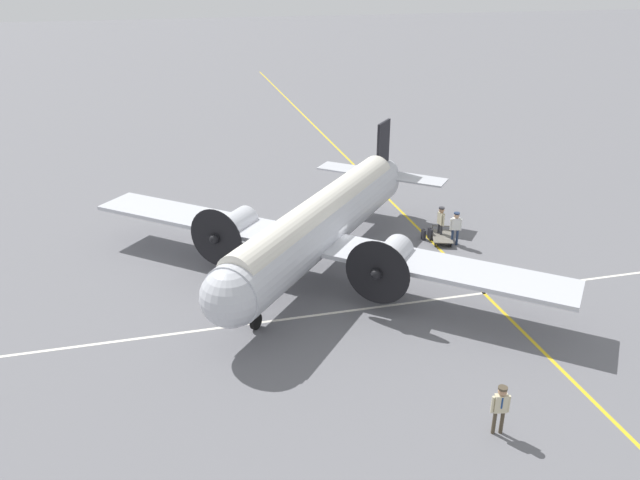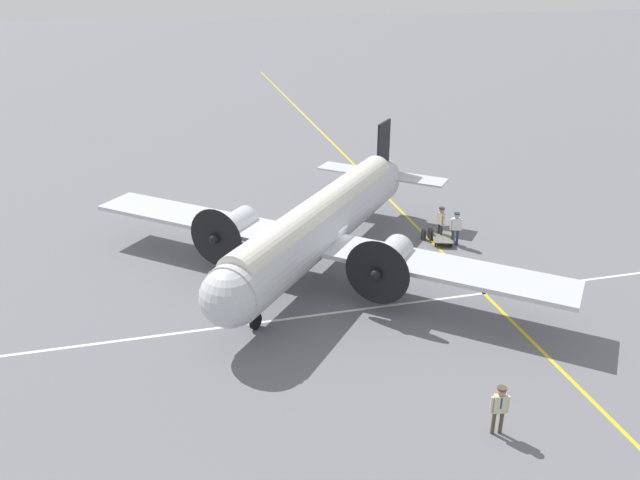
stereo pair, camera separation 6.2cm
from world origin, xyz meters
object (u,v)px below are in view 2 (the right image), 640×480
at_px(crew_foreground, 500,405).
at_px(passenger_boarding, 456,225).
at_px(airliner_main, 316,226).
at_px(suitcase_near_door, 424,235).
at_px(ramp_agent, 441,219).
at_px(suitcase_upright_spare, 430,234).
at_px(baggage_cart, 442,237).

bearing_deg(crew_foreground, passenger_boarding, -99.82).
bearing_deg(airliner_main, suitcase_near_door, 150.98).
bearing_deg(airliner_main, ramp_agent, 147.55).
relative_size(suitcase_upright_spare, baggage_cart, 0.32).
relative_size(airliner_main, baggage_cart, 9.58).
height_order(suitcase_near_door, baggage_cart, suitcase_near_door).
xyz_separation_m(crew_foreground, ramp_agent, (-14.66, 4.57, 0.03)).
distance_m(suitcase_upright_spare, baggage_cart, 0.69).
xyz_separation_m(crew_foreground, suitcase_upright_spare, (-14.78, 4.07, -0.82)).
bearing_deg(ramp_agent, airliner_main, -79.45).
bearing_deg(ramp_agent, passenger_boarding, 19.72).
distance_m(suitcase_near_door, baggage_cart, 1.02).
bearing_deg(airliner_main, passenger_boarding, 140.46).
bearing_deg(passenger_boarding, airliner_main, 28.99).
bearing_deg(baggage_cart, suitcase_upright_spare, -110.33).
height_order(airliner_main, ramp_agent, airliner_main).
bearing_deg(crew_foreground, ramp_agent, -97.09).
relative_size(ramp_agent, baggage_cart, 0.90).
relative_size(passenger_boarding, suitcase_near_door, 3.04).
height_order(suitcase_near_door, suitcase_upright_spare, suitcase_upright_spare).
bearing_deg(airliner_main, baggage_cart, 145.25).
distance_m(airliner_main, baggage_cart, 8.08).
bearing_deg(baggage_cart, airliner_main, -54.80).
relative_size(airliner_main, suitcase_near_door, 32.36).
height_order(airliner_main, crew_foreground, airliner_main).
distance_m(ramp_agent, suitcase_near_door, 1.25).
bearing_deg(suitcase_upright_spare, baggage_cart, 49.35).
bearing_deg(airliner_main, crew_foreground, 53.72).
xyz_separation_m(suitcase_near_door, baggage_cart, (0.50, 0.89, -0.01)).
relative_size(crew_foreground, suitcase_upright_spare, 2.76).
bearing_deg(crew_foreground, baggage_cart, -97.51).
bearing_deg(suitcase_upright_spare, airliner_main, -70.74).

